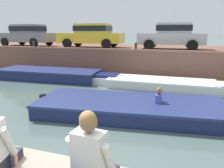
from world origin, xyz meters
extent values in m
plane|color=#4C605B|center=(0.00, 4.73, 0.00)|extent=(400.00, 400.00, 0.00)
cube|color=brown|center=(0.00, 12.46, 0.80)|extent=(60.00, 6.00, 1.61)
cube|color=#925F4C|center=(0.00, 9.58, 1.65)|extent=(60.00, 0.24, 0.08)
cube|color=navy|center=(-5.45, 7.88, 0.25)|extent=(5.79, 2.14, 0.49)
cube|color=navy|center=(-2.03, 8.06, 0.25)|extent=(1.19, 1.07, 0.49)
cube|color=navy|center=(-5.45, 7.88, 0.53)|extent=(5.85, 2.20, 0.08)
cube|color=brown|center=(-5.88, 7.86, 0.43)|extent=(0.32, 1.68, 0.06)
cube|color=white|center=(0.75, 7.85, 0.18)|extent=(4.98, 1.65, 0.35)
cube|color=white|center=(-2.23, 7.82, 0.18)|extent=(1.00, 0.89, 0.35)
cube|color=white|center=(0.75, 7.85, 0.39)|extent=(5.04, 1.71, 0.08)
cube|color=brown|center=(1.13, 7.86, 0.29)|extent=(0.26, 1.44, 0.06)
cube|color=navy|center=(0.20, 4.04, 0.20)|extent=(6.16, 2.94, 0.40)
cube|color=navy|center=(0.20, 4.04, 0.44)|extent=(6.22, 3.01, 0.08)
cube|color=brown|center=(-0.24, 3.99, 0.34)|extent=(0.49, 1.99, 0.06)
cube|color=black|center=(-2.83, 3.65, 0.30)|extent=(0.18, 0.22, 0.45)
cube|color=#4C51B2|center=(1.09, 4.16, 0.52)|extent=(0.24, 0.34, 0.44)
sphere|color=brown|center=(1.09, 4.16, 0.84)|extent=(0.19, 0.19, 0.19)
sphere|color=olive|center=(1.09, 4.16, 0.88)|extent=(0.17, 0.17, 0.17)
cube|color=slate|center=(-9.47, 11.23, 2.23)|extent=(4.29, 1.86, 0.64)
cube|color=slate|center=(-9.30, 11.22, 2.85)|extent=(2.18, 1.57, 0.60)
cube|color=black|center=(-9.30, 11.22, 2.85)|extent=(2.26, 1.61, 0.33)
cylinder|color=black|center=(-10.82, 10.43, 1.91)|extent=(0.61, 0.21, 0.60)
cylinder|color=black|center=(-10.74, 12.15, 1.91)|extent=(0.61, 0.21, 0.60)
cylinder|color=black|center=(-8.20, 10.31, 1.91)|extent=(0.61, 0.21, 0.60)
cylinder|color=black|center=(-8.13, 12.03, 1.91)|extent=(0.61, 0.21, 0.60)
cube|color=yellow|center=(-4.29, 11.23, 2.23)|extent=(4.39, 1.89, 0.64)
cube|color=yellow|center=(-4.12, 11.24, 2.85)|extent=(2.22, 1.58, 0.60)
cube|color=black|center=(-4.12, 11.24, 2.85)|extent=(2.31, 1.62, 0.33)
cylinder|color=black|center=(-5.59, 10.30, 1.91)|extent=(0.61, 0.21, 0.60)
cylinder|color=black|center=(-5.67, 12.03, 1.91)|extent=(0.61, 0.21, 0.60)
cylinder|color=black|center=(-2.92, 10.43, 1.91)|extent=(0.61, 0.21, 0.60)
cylinder|color=black|center=(-3.00, 12.15, 1.91)|extent=(0.61, 0.21, 0.60)
cube|color=#B7BABC|center=(0.90, 11.23, 2.23)|extent=(3.89, 1.93, 0.64)
cube|color=#B7BABC|center=(1.05, 11.24, 2.85)|extent=(1.98, 1.64, 0.60)
cube|color=black|center=(1.05, 11.24, 2.85)|extent=(2.05, 1.68, 0.33)
cylinder|color=black|center=(-0.24, 10.27, 1.91)|extent=(0.61, 0.21, 0.60)
cylinder|color=black|center=(-0.32, 12.08, 1.91)|extent=(0.61, 0.21, 0.60)
cylinder|color=black|center=(2.12, 10.38, 1.91)|extent=(0.61, 0.21, 0.60)
cylinder|color=black|center=(2.05, 12.18, 1.91)|extent=(0.61, 0.21, 0.60)
cylinder|color=#2D2B28|center=(-7.74, 9.71, 1.78)|extent=(0.14, 0.14, 0.35)
sphere|color=#2D2B28|center=(-7.74, 9.71, 1.98)|extent=(0.15, 0.15, 0.15)
cylinder|color=#2D2B28|center=(-0.89, 9.71, 1.78)|extent=(0.14, 0.14, 0.35)
sphere|color=#2D2B28|center=(-0.89, 9.71, 1.98)|extent=(0.15, 0.15, 0.15)
cube|color=#282833|center=(-0.55, -0.41, 0.94)|extent=(0.51, 0.42, 0.14)
cylinder|color=silver|center=(-0.30, -0.52, 1.27)|extent=(0.16, 0.30, 0.47)
cube|color=silver|center=(0.84, -0.54, 1.33)|extent=(0.38, 0.25, 0.52)
cylinder|color=silver|center=(1.06, -0.50, 1.27)|extent=(0.11, 0.29, 0.47)
cylinder|color=silver|center=(0.62, -0.47, 1.27)|extent=(0.11, 0.29, 0.47)
sphere|color=brown|center=(0.84, -0.54, 1.70)|extent=(0.20, 0.20, 0.20)
sphere|color=olive|center=(0.84, -0.55, 1.74)|extent=(0.19, 0.19, 0.19)
cylinder|color=#E07F6B|center=(-0.33, -0.42, 0.96)|extent=(0.06, 0.06, 0.18)
cylinder|color=white|center=(-0.33, -0.42, 1.06)|extent=(0.04, 0.04, 0.02)
camera|label=1|loc=(1.76, -2.51, 2.64)|focal=35.00mm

